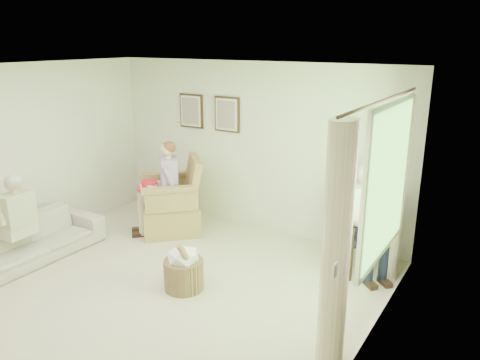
# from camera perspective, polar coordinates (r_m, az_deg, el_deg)

# --- Properties ---
(floor) EXTENTS (5.50, 5.50, 0.00)m
(floor) POSITION_cam_1_polar(r_m,az_deg,el_deg) (5.68, -13.28, -14.42)
(floor) COLOR beige
(floor) RESTS_ON ground
(back_wall) EXTENTS (5.00, 0.04, 2.60)m
(back_wall) POSITION_cam_1_polar(r_m,az_deg,el_deg) (7.23, 1.55, 3.98)
(back_wall) COLOR silver
(back_wall) RESTS_ON ground
(right_wall) EXTENTS (0.04, 5.50, 2.60)m
(right_wall) POSITION_cam_1_polar(r_m,az_deg,el_deg) (3.85, 12.96, -8.27)
(right_wall) COLOR silver
(right_wall) RESTS_ON ground
(ceiling) EXTENTS (5.00, 5.50, 0.02)m
(ceiling) POSITION_cam_1_polar(r_m,az_deg,el_deg) (4.90, -15.35, 12.68)
(ceiling) COLOR white
(ceiling) RESTS_ON back_wall
(window) EXTENTS (0.13, 2.50, 1.63)m
(window) POSITION_cam_1_polar(r_m,az_deg,el_deg) (4.85, 17.55, 0.22)
(window) COLOR #2D6B23
(window) RESTS_ON right_wall
(curtain_left) EXTENTS (0.34, 0.34, 2.30)m
(curtain_left) POSITION_cam_1_polar(r_m,az_deg,el_deg) (4.15, 11.62, -8.56)
(curtain_left) COLOR beige
(curtain_left) RESTS_ON ground
(curtain_right) EXTENTS (0.34, 0.34, 2.30)m
(curtain_right) POSITION_cam_1_polar(r_m,az_deg,el_deg) (5.91, 18.41, -1.34)
(curtain_right) COLOR beige
(curtain_right) RESTS_ON ground
(framed_print_left) EXTENTS (0.45, 0.05, 0.55)m
(framed_print_left) POSITION_cam_1_polar(r_m,az_deg,el_deg) (7.75, -5.98, 8.38)
(framed_print_left) COLOR #382114
(framed_print_left) RESTS_ON back_wall
(framed_print_right) EXTENTS (0.45, 0.05, 0.55)m
(framed_print_right) POSITION_cam_1_polar(r_m,az_deg,el_deg) (7.35, -1.62, 8.00)
(framed_print_right) COLOR #382114
(framed_print_right) RESTS_ON back_wall
(wicker_armchair) EXTENTS (0.91, 0.90, 1.17)m
(wicker_armchair) POSITION_cam_1_polar(r_m,az_deg,el_deg) (7.43, -8.32, -3.32)
(wicker_armchair) COLOR tan
(wicker_armchair) RESTS_ON ground
(wood_armchair) EXTENTS (0.63, 0.60, 0.98)m
(wood_armchair) POSITION_cam_1_polar(r_m,az_deg,el_deg) (6.35, 14.93, -5.69)
(wood_armchair) COLOR black
(wood_armchair) RESTS_ON ground
(sofa) EXTENTS (1.90, 0.74, 0.56)m
(sofa) POSITION_cam_1_polar(r_m,az_deg,el_deg) (7.04, -23.90, -6.62)
(sofa) COLOR beige
(sofa) RESTS_ON ground
(person_wicker) EXTENTS (0.40, 0.62, 1.41)m
(person_wicker) POSITION_cam_1_polar(r_m,az_deg,el_deg) (7.17, -9.26, -0.16)
(person_wicker) COLOR #BCB497
(person_wicker) RESTS_ON ground
(person_dark) EXTENTS (0.40, 0.63, 1.37)m
(person_dark) POSITION_cam_1_polar(r_m,az_deg,el_deg) (6.11, 14.66, -3.86)
(person_dark) COLOR #191F37
(person_dark) RESTS_ON ground
(person_sofa) EXTENTS (0.42, 0.62, 1.23)m
(person_sofa) POSITION_cam_1_polar(r_m,az_deg,el_deg) (6.78, -25.94, -4.00)
(person_sofa) COLOR beige
(person_sofa) RESTS_ON ground
(red_hat) EXTENTS (0.37, 0.37, 0.14)m
(red_hat) POSITION_cam_1_polar(r_m,az_deg,el_deg) (7.23, -10.97, -0.78)
(red_hat) COLOR red
(red_hat) RESTS_ON person_wicker
(hatbox) EXTENTS (0.61, 0.61, 0.70)m
(hatbox) POSITION_cam_1_polar(r_m,az_deg,el_deg) (5.74, -6.88, -10.59)
(hatbox) COLOR #A07957
(hatbox) RESTS_ON ground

